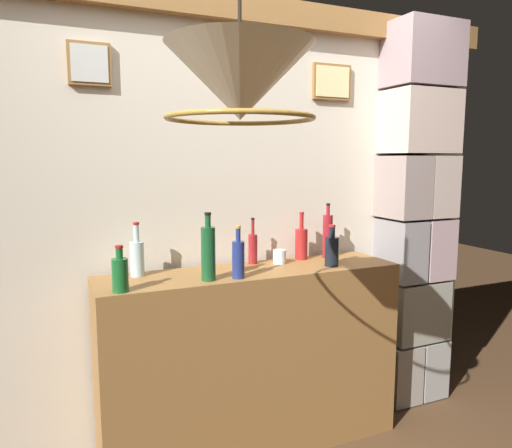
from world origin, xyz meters
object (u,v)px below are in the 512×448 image
object	(u,v)px
liquor_bottle_vodka	(328,235)
liquor_bottle_mezcal	(301,243)
liquor_bottle_bourbon	(137,257)
liquor_bottle_tequila	(238,258)
pendant_lamp	(240,84)
liquor_bottle_brandy	(208,252)
liquor_bottle_port	(120,274)
glass_tumbler_rocks	(279,257)
liquor_bottle_sherry	(253,248)
liquor_bottle_gin	(332,250)

from	to	relation	value
liquor_bottle_vodka	liquor_bottle_mezcal	size ratio (longest dim) A/B	1.17
liquor_bottle_vodka	liquor_bottle_bourbon	bearing A→B (deg)	-179.88
liquor_bottle_tequila	pendant_lamp	bearing A→B (deg)	-110.94
liquor_bottle_brandy	liquor_bottle_tequila	size ratio (longest dim) A/B	1.27
liquor_bottle_mezcal	liquor_bottle_port	xyz separation A→B (m)	(-1.06, -0.28, -0.02)
glass_tumbler_rocks	pendant_lamp	size ratio (longest dim) A/B	0.14
liquor_bottle_sherry	glass_tumbler_rocks	bearing A→B (deg)	-23.65
liquor_bottle_tequila	glass_tumbler_rocks	bearing A→B (deg)	32.56
liquor_bottle_tequila	liquor_bottle_port	bearing A→B (deg)	-178.27
liquor_bottle_gin	liquor_bottle_port	distance (m)	1.13
liquor_bottle_gin	liquor_bottle_sherry	size ratio (longest dim) A/B	0.88
pendant_lamp	liquor_bottle_port	bearing A→B (deg)	113.96
liquor_bottle_port	glass_tumbler_rocks	world-z (taller)	liquor_bottle_port
glass_tumbler_rocks	liquor_bottle_gin	bearing A→B (deg)	-35.39
liquor_bottle_gin	liquor_bottle_port	bearing A→B (deg)	-176.87
liquor_bottle_port	glass_tumbler_rocks	xyz separation A→B (m)	(0.89, 0.23, -0.04)
liquor_bottle_bourbon	liquor_bottle_tequila	world-z (taller)	liquor_bottle_bourbon
liquor_bottle_brandy	liquor_bottle_port	xyz separation A→B (m)	(-0.42, -0.04, -0.05)
liquor_bottle_mezcal	pendant_lamp	size ratio (longest dim) A/B	0.48
pendant_lamp	liquor_bottle_mezcal	bearing A→B (deg)	51.44
liquor_bottle_brandy	pendant_lamp	xyz separation A→B (m)	(-0.12, -0.71, 0.67)
liquor_bottle_bourbon	liquor_bottle_vodka	bearing A→B (deg)	0.12
liquor_bottle_port	liquor_bottle_sherry	size ratio (longest dim) A/B	0.81
liquor_bottle_port	liquor_bottle_mezcal	bearing A→B (deg)	14.98
liquor_bottle_vodka	liquor_bottle_bourbon	xyz separation A→B (m)	(-1.11, -0.00, -0.03)
liquor_bottle_bourbon	pendant_lamp	bearing A→B (deg)	-79.08
liquor_bottle_gin	liquor_bottle_mezcal	bearing A→B (deg)	106.42
liquor_bottle_bourbon	liquor_bottle_tequila	xyz separation A→B (m)	(0.44, -0.24, 0.00)
liquor_bottle_mezcal	liquor_bottle_bourbon	xyz separation A→B (m)	(-0.94, -0.02, 0.00)
liquor_bottle_bourbon	liquor_bottle_port	size ratio (longest dim) A/B	1.31
liquor_bottle_tequila	glass_tumbler_rocks	size ratio (longest dim) A/B	3.33
liquor_bottle_tequila	liquor_bottle_mezcal	bearing A→B (deg)	28.16
liquor_bottle_gin	glass_tumbler_rocks	size ratio (longest dim) A/B	2.91
liquor_bottle_brandy	liquor_bottle_bourbon	bearing A→B (deg)	143.02
liquor_bottle_brandy	liquor_bottle_gin	world-z (taller)	liquor_bottle_brandy
liquor_bottle_gin	liquor_bottle_bourbon	bearing A→B (deg)	168.87
liquor_bottle_mezcal	liquor_bottle_gin	xyz separation A→B (m)	(0.07, -0.22, -0.01)
liquor_bottle_mezcal	liquor_bottle_tequila	bearing A→B (deg)	-151.84
liquor_bottle_bourbon	glass_tumbler_rocks	world-z (taller)	liquor_bottle_bourbon
liquor_bottle_sherry	glass_tumbler_rocks	xyz separation A→B (m)	(0.14, -0.06, -0.05)
liquor_bottle_mezcal	liquor_bottle_tequila	world-z (taller)	liquor_bottle_mezcal
pendant_lamp	liquor_bottle_tequila	bearing A→B (deg)	69.06
liquor_bottle_mezcal	liquor_bottle_brandy	bearing A→B (deg)	-158.95
liquor_bottle_bourbon	liquor_bottle_sherry	size ratio (longest dim) A/B	1.05
liquor_bottle_vodka	liquor_bottle_bourbon	distance (m)	1.11
liquor_bottle_vodka	glass_tumbler_rocks	distance (m)	0.35
liquor_bottle_gin	liquor_bottle_brandy	bearing A→B (deg)	-177.92
liquor_bottle_port	liquor_bottle_sherry	bearing A→B (deg)	20.79
liquor_bottle_brandy	liquor_bottle_mezcal	bearing A→B (deg)	21.05
liquor_bottle_bourbon	pendant_lamp	distance (m)	1.19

